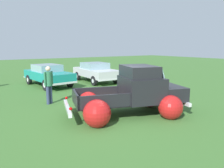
{
  "coord_description": "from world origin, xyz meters",
  "views": [
    {
      "loc": [
        -5.03,
        -6.61,
        2.67
      ],
      "look_at": [
        0.0,
        0.95,
        1.08
      ],
      "focal_mm": 35.09,
      "sensor_mm": 36.0,
      "label": 1
    }
  ],
  "objects_px": {
    "vintage_pickup_truck": "(135,95)",
    "spectator_1": "(49,83)",
    "show_car_1": "(96,71)",
    "show_car_0": "(48,74)"
  },
  "relations": [
    {
      "from": "vintage_pickup_truck",
      "to": "spectator_1",
      "type": "distance_m",
      "value": 4.11
    },
    {
      "from": "spectator_1",
      "to": "show_car_1",
      "type": "bearing_deg",
      "value": -76.31
    },
    {
      "from": "vintage_pickup_truck",
      "to": "spectator_1",
      "type": "bearing_deg",
      "value": 141.82
    },
    {
      "from": "vintage_pickup_truck",
      "to": "show_car_1",
      "type": "height_order",
      "value": "vintage_pickup_truck"
    },
    {
      "from": "vintage_pickup_truck",
      "to": "show_car_1",
      "type": "xyz_separation_m",
      "value": [
        2.62,
        7.79,
        0.03
      ]
    },
    {
      "from": "show_car_0",
      "to": "show_car_1",
      "type": "distance_m",
      "value": 3.52
    },
    {
      "from": "vintage_pickup_truck",
      "to": "spectator_1",
      "type": "xyz_separation_m",
      "value": [
        -2.34,
        3.37,
        0.25
      ]
    },
    {
      "from": "show_car_1",
      "to": "spectator_1",
      "type": "relative_size",
      "value": 2.52
    },
    {
      "from": "spectator_1",
      "to": "vintage_pickup_truck",
      "type": "bearing_deg",
      "value": -173.24
    },
    {
      "from": "vintage_pickup_truck",
      "to": "show_car_1",
      "type": "bearing_deg",
      "value": 88.43
    }
  ]
}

